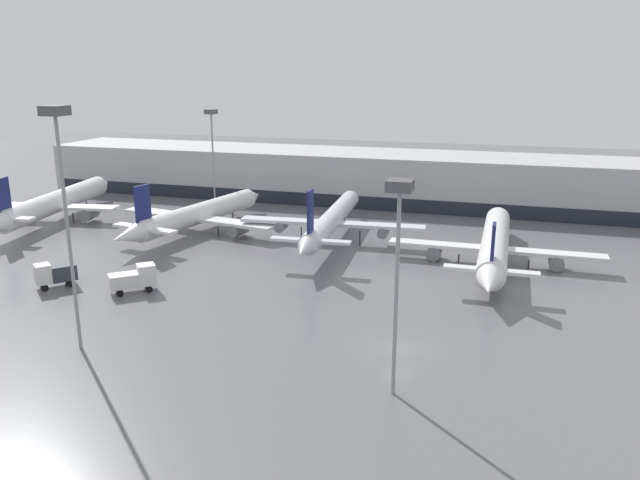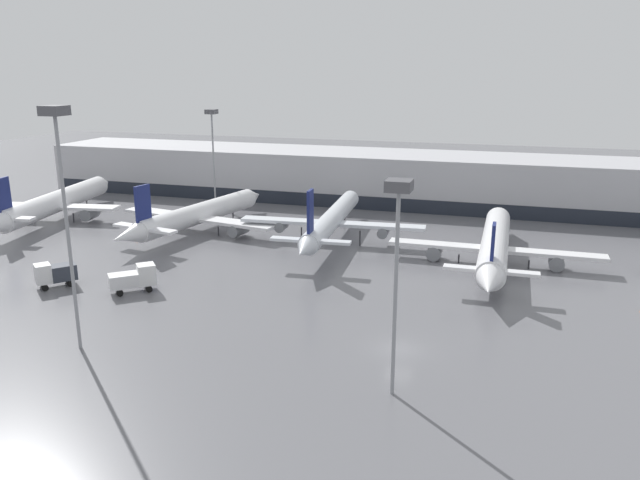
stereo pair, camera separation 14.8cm
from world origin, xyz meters
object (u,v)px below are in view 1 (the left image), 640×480
service_truck_2 (134,278)px  apron_light_mast_4 (61,165)px  parked_jet_1 (495,245)px  apron_light_mast_0 (212,130)px  parked_jet_0 (197,215)px  parked_jet_3 (54,203)px  traffic_cone_2 (136,238)px  apron_light_mast_1 (399,226)px  parked_jet_5 (331,220)px  service_truck_1 (55,273)px

service_truck_2 → apron_light_mast_4: size_ratio=0.24×
parked_jet_1 → apron_light_mast_0: size_ratio=2.14×
parked_jet_0 → parked_jet_3: (-25.14, -0.66, 0.38)m
parked_jet_0 → service_truck_2: (5.97, -25.86, -1.00)m
parked_jet_1 → apron_light_mast_4: 51.42m
service_truck_2 → apron_light_mast_0: size_ratio=0.30×
parked_jet_1 → apron_light_mast_0: apron_light_mast_0 is taller
apron_light_mast_4 → parked_jet_0: bearing=103.5°
parked_jet_0 → traffic_cone_2: 9.61m
parked_jet_0 → apron_light_mast_4: 43.23m
parked_jet_3 → apron_light_mast_1: bearing=-131.7°
parked_jet_1 → apron_light_mast_1: 37.91m
parked_jet_1 → traffic_cone_2: bearing=93.8°
apron_light_mast_1 → apron_light_mast_4: bearing=-179.7°
parked_jet_3 → parked_jet_5: size_ratio=1.06×
traffic_cone_2 → apron_light_mast_1: (43.46, -32.54, 12.79)m
service_truck_1 → apron_light_mast_4: (13.00, -12.74, 14.67)m
service_truck_2 → apron_light_mast_1: bearing=-64.7°
service_truck_1 → apron_light_mast_4: size_ratio=0.21×
apron_light_mast_1 → traffic_cone_2: bearing=143.2°
parked_jet_0 → parked_jet_5: size_ratio=0.95×
parked_jet_3 → apron_light_mast_1: apron_light_mast_1 is taller
apron_light_mast_0 → apron_light_mast_4: (15.21, -57.31, 2.71)m
parked_jet_5 → apron_light_mast_1: (16.29, -39.61, 9.84)m
parked_jet_1 → service_truck_1: parked_jet_1 is taller
parked_jet_1 → service_truck_1: bearing=116.3°
service_truck_2 → traffic_cone_2: size_ratio=6.89×
parked_jet_5 → apron_light_mast_1: apron_light_mast_1 is taller
apron_light_mast_1 → parked_jet_5: bearing=112.4°
parked_jet_3 → traffic_cone_2: size_ratio=51.58×
parked_jet_5 → apron_light_mast_4: size_ratio=1.70×
parked_jet_5 → service_truck_1: parked_jet_5 is taller
apron_light_mast_4 → parked_jet_3: bearing=131.5°
apron_light_mast_1 → service_truck_2: bearing=156.3°
parked_jet_1 → apron_light_mast_4: (-34.01, -36.04, 13.73)m
traffic_cone_2 → apron_light_mast_1: bearing=-36.8°
traffic_cone_2 → parked_jet_3: bearing=161.2°
service_truck_2 → apron_light_mast_4: bearing=-116.6°
parked_jet_1 → traffic_cone_2: 49.70m
parked_jet_3 → apron_light_mast_0: size_ratio=2.21×
parked_jet_1 → service_truck_2: (-37.58, -22.03, -0.96)m
parked_jet_3 → traffic_cone_2: 20.39m
apron_light_mast_0 → apron_light_mast_4: bearing=-75.1°
parked_jet_1 → apron_light_mast_4: apron_light_mast_4 is taller
traffic_cone_2 → parked_jet_5: bearing=14.6°
apron_light_mast_0 → apron_light_mast_1: (43.13, -57.15, -0.43)m
parked_jet_1 → service_truck_2: 43.57m
traffic_cone_2 → apron_light_mast_1: size_ratio=0.04×
parked_jet_1 → parked_jet_3: size_ratio=0.97×
service_truck_2 → apron_light_mast_1: 36.30m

